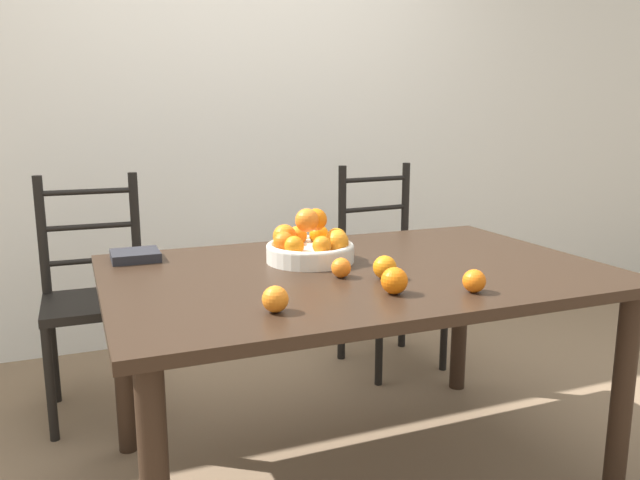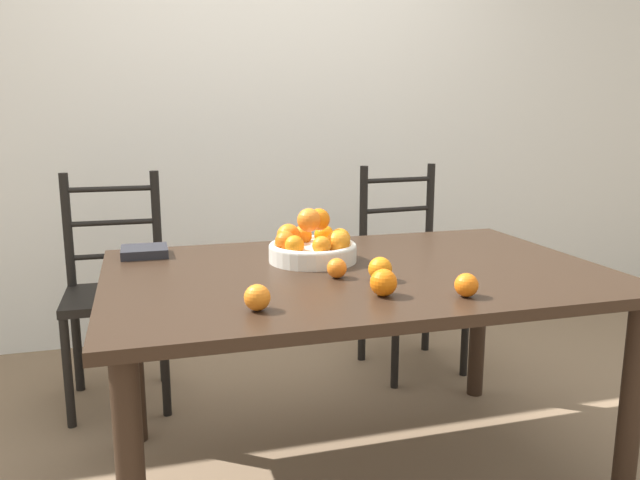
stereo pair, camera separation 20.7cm
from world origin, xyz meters
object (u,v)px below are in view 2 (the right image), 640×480
at_px(fruit_bowl, 313,245).
at_px(chair_left, 116,295).
at_px(orange_loose_2, 380,269).
at_px(orange_loose_3, 466,285).
at_px(orange_loose_1, 257,298).
at_px(chair_right, 409,273).
at_px(book_stack, 144,251).
at_px(orange_loose_4, 384,283).
at_px(orange_loose_0, 337,268).

distance_m(fruit_bowl, chair_left, 1.05).
distance_m(orange_loose_2, orange_loose_3, 0.28).
relative_size(orange_loose_1, chair_right, 0.07).
height_order(chair_right, book_stack, chair_right).
bearing_deg(orange_loose_4, chair_left, 123.51).
relative_size(orange_loose_4, book_stack, 0.48).
relative_size(orange_loose_0, orange_loose_3, 0.93).
relative_size(orange_loose_0, orange_loose_1, 0.90).
distance_m(orange_loose_0, orange_loose_4, 0.23).
distance_m(orange_loose_2, book_stack, 0.89).
bearing_deg(orange_loose_2, chair_left, 129.18).
xyz_separation_m(fruit_bowl, orange_loose_3, (0.30, -0.53, -0.03)).
bearing_deg(chair_right, orange_loose_0, -130.98).
height_order(orange_loose_3, book_stack, orange_loose_3).
distance_m(orange_loose_2, chair_left, 1.34).
xyz_separation_m(orange_loose_0, orange_loose_1, (-0.30, -0.26, 0.00)).
height_order(orange_loose_0, chair_left, chair_left).
xyz_separation_m(chair_left, book_stack, (0.13, -0.46, 0.29)).
bearing_deg(chair_left, fruit_bowl, -44.91).
distance_m(orange_loose_1, chair_right, 1.58).
bearing_deg(book_stack, orange_loose_2, -38.52).
height_order(orange_loose_4, chair_right, chair_right).
distance_m(fruit_bowl, orange_loose_4, 0.47).
distance_m(fruit_bowl, book_stack, 0.62).
distance_m(orange_loose_0, orange_loose_1, 0.39).
height_order(chair_left, book_stack, chair_left).
bearing_deg(chair_left, orange_loose_1, -70.65).
bearing_deg(chair_right, orange_loose_4, -122.93).
bearing_deg(orange_loose_4, chair_right, 62.41).
height_order(fruit_bowl, chair_left, chair_left).
bearing_deg(fruit_bowl, book_stack, 156.33).
xyz_separation_m(orange_loose_3, book_stack, (-0.87, 0.78, -0.02)).
distance_m(orange_loose_3, chair_right, 1.34).
relative_size(fruit_bowl, book_stack, 1.87).
bearing_deg(orange_loose_1, orange_loose_2, 24.24).
relative_size(orange_loose_0, chair_right, 0.06).
bearing_deg(chair_left, orange_loose_4, -55.88).
distance_m(fruit_bowl, orange_loose_3, 0.61).
bearing_deg(chair_right, book_stack, -165.21).
xyz_separation_m(orange_loose_2, orange_loose_3, (0.17, -0.23, -0.00)).
bearing_deg(orange_loose_0, chair_right, 54.36).
bearing_deg(book_stack, orange_loose_1, -69.53).
bearing_deg(orange_loose_4, orange_loose_3, -17.84).
xyz_separation_m(orange_loose_4, book_stack, (-0.64, 0.71, -0.02)).
bearing_deg(orange_loose_4, fruit_bowl, 99.82).
height_order(orange_loose_0, book_stack, orange_loose_0).
height_order(fruit_bowl, orange_loose_1, fruit_bowl).
bearing_deg(chair_left, book_stack, -73.51).
height_order(orange_loose_0, orange_loose_2, orange_loose_2).
bearing_deg(orange_loose_4, orange_loose_0, 106.68).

